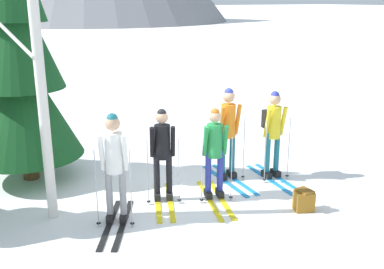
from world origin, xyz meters
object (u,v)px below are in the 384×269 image
at_px(skier_in_yellow, 273,129).
at_px(skier_in_green, 214,149).
at_px(pine_tree_far, 19,60).
at_px(birch_tree_slender, 39,81).
at_px(backpack_on_snow_front, 304,200).
at_px(skier_in_black, 163,152).
at_px(skier_in_white, 115,161).
at_px(skier_in_orange, 228,129).

bearing_deg(skier_in_yellow, skier_in_green, -170.10).
bearing_deg(pine_tree_far, birch_tree_slender, -90.68).
height_order(skier_in_yellow, backpack_on_snow_front, skier_in_yellow).
bearing_deg(skier_in_yellow, skier_in_black, 178.11).
xyz_separation_m(skier_in_white, skier_in_green, (1.87, 0.03, -0.10)).
xyz_separation_m(skier_in_black, backpack_on_snow_front, (1.92, -1.55, -0.74)).
relative_size(skier_in_yellow, backpack_on_snow_front, 4.66).
relative_size(skier_in_green, skier_in_orange, 0.94).
height_order(skier_in_orange, pine_tree_far, pine_tree_far).
bearing_deg(pine_tree_far, skier_in_white, -71.52).
relative_size(skier_in_white, pine_tree_far, 0.35).
xyz_separation_m(skier_in_white, skier_in_yellow, (3.40, 0.29, -0.03)).
xyz_separation_m(skier_in_white, skier_in_black, (1.01, 0.37, -0.12)).
relative_size(skier_in_yellow, birch_tree_slender, 0.39).
distance_m(skier_in_black, skier_in_orange, 1.59).
distance_m(pine_tree_far, backpack_on_snow_front, 5.82).
height_order(skier_in_white, pine_tree_far, pine_tree_far).
relative_size(skier_in_black, pine_tree_far, 0.32).
bearing_deg(birch_tree_slender, skier_in_black, -9.34).
xyz_separation_m(skier_in_yellow, backpack_on_snow_front, (-0.46, -1.47, -0.83)).
distance_m(skier_in_white, skier_in_green, 1.87).
distance_m(skier_in_white, birch_tree_slender, 1.69).
height_order(skier_in_green, birch_tree_slender, birch_tree_slender).
distance_m(skier_in_orange, pine_tree_far, 4.20).
bearing_deg(skier_in_orange, skier_in_yellow, -23.70).
distance_m(skier_in_white, skier_in_yellow, 3.41).
relative_size(skier_in_white, skier_in_black, 1.08).
bearing_deg(skier_in_orange, skier_in_black, -169.78).
xyz_separation_m(skier_in_orange, pine_tree_far, (-3.45, 1.96, 1.35)).
bearing_deg(backpack_on_snow_front, birch_tree_slender, 154.05).
bearing_deg(skier_in_green, skier_in_yellow, 9.90).
xyz_separation_m(skier_in_black, skier_in_yellow, (2.38, -0.08, 0.09)).
bearing_deg(skier_in_green, skier_in_orange, 41.55).
relative_size(skier_in_white, backpack_on_snow_front, 4.76).
bearing_deg(skier_in_green, birch_tree_slender, 166.58).
bearing_deg(birch_tree_slender, skier_in_green, -13.42).
xyz_separation_m(pine_tree_far, birch_tree_slender, (-0.02, -1.93, -0.10)).
height_order(skier_in_green, skier_in_orange, skier_in_orange).
distance_m(skier_in_green, skier_in_orange, 0.95).
height_order(skier_in_black, backpack_on_snow_front, skier_in_black).
relative_size(skier_in_white, birch_tree_slender, 0.39).
relative_size(skier_in_black, skier_in_yellow, 0.95).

